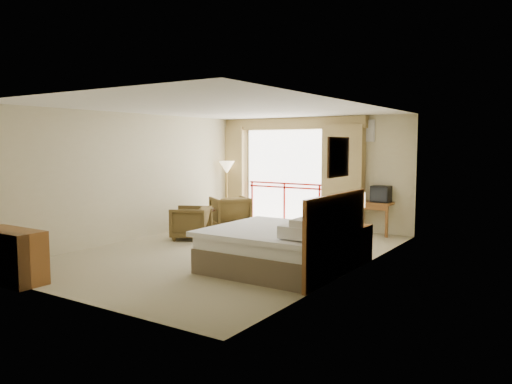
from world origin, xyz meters
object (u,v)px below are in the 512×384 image
Objects in this scene: dresser at (10,256)px; wastebasket at (329,231)px; bed at (281,247)px; armchair_far at (230,229)px; tv at (381,194)px; floor_lamp at (227,170)px; table_lamp at (356,201)px; desk at (369,208)px; nightstand at (354,244)px; side_table at (205,216)px; armchair_near at (191,239)px.

wastebasket is at bearing 63.35° from dresser.
bed reaches higher than armchair_far.
floor_lamp is (-4.02, -0.39, 0.45)m from tv.
table_lamp reaches higher than armchair_far.
desk is 3.83m from floor_lamp.
bed reaches higher than nightstand.
dresser is (0.76, -6.40, -0.99)m from floor_lamp.
bed is 3.85m from side_table.
nightstand is 0.40× the size of floor_lamp.
armchair_near is (0.07, -1.53, 0.00)m from armchair_far.
side_table is 0.45× the size of dresser.
tv is at bearing -7.36° from desk.
armchair_near is at bearing -71.90° from floor_lamp.
table_lamp is (0.00, 0.05, 0.75)m from nightstand.
table_lamp reaches higher than nightstand.
armchair_far is (-3.83, 1.60, -0.32)m from nightstand.
nightstand is at bearing 63.04° from armchair_near.
bed reaches higher than desk.
nightstand is at bearing -54.60° from wastebasket.
floor_lamp is at bearing -170.03° from desk.
table_lamp is at bearing 104.73° from armchair_far.
armchair_far is at bearing 158.03° from table_lamp.
armchair_near is (-2.97, 1.20, -0.38)m from bed.
floor_lamp is (-3.74, 3.55, 1.00)m from bed.
nightstand is 3.78m from armchair_near.
bed is 2.72× the size of armchair_near.
armchair_far is 1.11× the size of armchair_near.
floor_lamp is at bearing 152.48° from table_lamp.
armchair_far is 1.53m from armchair_near.
tv is 0.77× the size of side_table.
nightstand is at bearing 42.36° from dresser.
armchair_far is at bearing -154.22° from desk.
desk reaches higher than nightstand.
armchair_near is (-2.95, -2.79, -0.58)m from desk.
armchair_far is 1.63× the size of side_table.
bed reaches higher than side_table.
bed is 3.90× the size of table_lamp.
desk is 3.82× the size of wastebasket.
armchair_near is at bearing -179.20° from nightstand.
table_lamp is 4.27m from armchair_far.
armchair_near is (-3.76, 0.01, -1.07)m from table_lamp.
desk is at bearing 6.79° from floor_lamp.
nightstand is at bearing -70.90° from desk.
side_table is (-4.05, 0.91, 0.04)m from nightstand.
side_table is 4.90m from dresser.
bed is at bearing 39.46° from dresser.
armchair_near is (-3.25, -2.73, -0.93)m from tv.
armchair_near is (-3.76, 0.06, -0.32)m from nightstand.
armchair_near is 0.49× the size of floor_lamp.
floor_lamp is (-0.70, 0.81, 1.38)m from armchair_far.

